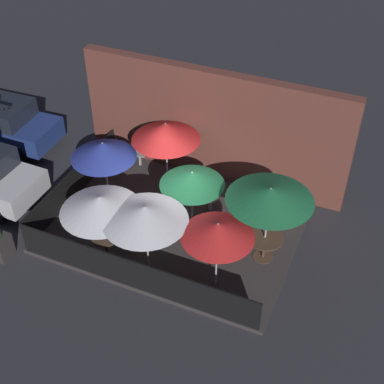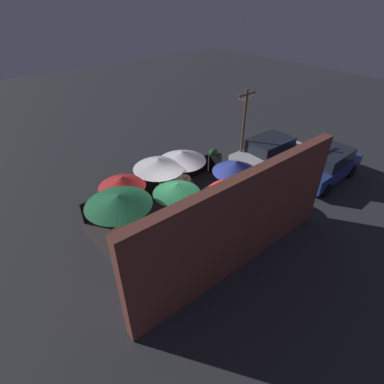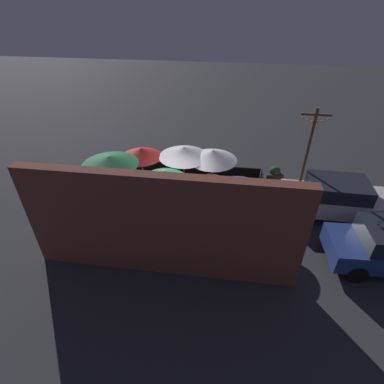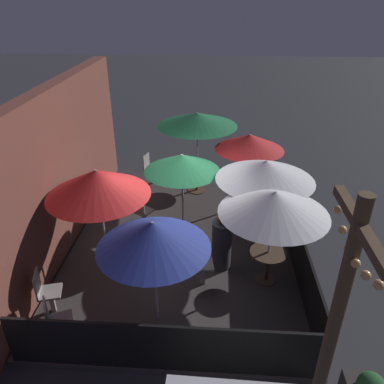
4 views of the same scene
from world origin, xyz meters
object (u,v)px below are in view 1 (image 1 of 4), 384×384
at_px(patio_umbrella_0, 100,204).
at_px(dining_table_0, 106,241).
at_px(patio_umbrella_2, 166,131).
at_px(patio_chair_4, 209,196).
at_px(patio_umbrella_6, 218,230).
at_px(patio_umbrella_4, 103,150).
at_px(patron_0, 135,222).
at_px(patio_chair_0, 293,213).
at_px(patio_umbrella_1, 270,194).
at_px(parked_car_1, 0,122).
at_px(patio_chair_3, 140,151).
at_px(patio_umbrella_3, 192,178).
at_px(patio_umbrella_5, 145,214).
at_px(dining_table_1, 265,241).
at_px(patio_chair_1, 124,209).
at_px(patio_chair_2, 115,154).

relative_size(patio_umbrella_0, dining_table_0, 2.83).
height_order(patio_umbrella_2, patio_chair_4, patio_umbrella_2).
distance_m(patio_umbrella_6, patio_chair_4, 3.25).
bearing_deg(patio_umbrella_2, patio_umbrella_0, -93.53).
xyz_separation_m(patio_umbrella_4, patron_0, (1.54, -1.15, -1.23)).
height_order(patio_chair_0, patron_0, patron_0).
relative_size(patio_chair_0, patron_0, 0.69).
bearing_deg(patio_chair_4, patron_0, -93.93).
distance_m(patio_umbrella_1, parked_car_1, 10.34).
bearing_deg(patio_chair_3, patio_umbrella_3, 36.02).
bearing_deg(parked_car_1, patio_chair_3, 5.16).
bearing_deg(parked_car_1, patio_chair_4, -6.22).
relative_size(patio_umbrella_5, parked_car_1, 0.52).
xyz_separation_m(dining_table_1, patio_chair_1, (-4.06, -0.28, -0.08)).
xyz_separation_m(dining_table_1, patio_chair_3, (-5.00, 2.48, -0.10)).
distance_m(patio_umbrella_6, dining_table_0, 3.32).
xyz_separation_m(patio_chair_0, parked_car_1, (-10.47, 0.36, 0.21)).
bearing_deg(dining_table_1, patio_umbrella_0, -157.12).
distance_m(dining_table_0, patio_chair_4, 3.40).
height_order(patio_umbrella_5, patio_chair_2, patio_umbrella_5).
height_order(dining_table_0, patron_0, patron_0).
height_order(dining_table_0, patio_chair_3, patio_chair_3).
bearing_deg(dining_table_0, patio_chair_2, 116.14).
distance_m(patio_umbrella_0, patio_umbrella_1, 4.21).
bearing_deg(patio_umbrella_3, dining_table_0, -132.21).
xyz_separation_m(patio_chair_4, patron_0, (-1.39, -1.97, 0.12)).
distance_m(patio_umbrella_3, patio_chair_0, 3.15).
relative_size(patio_umbrella_2, patio_chair_2, 2.52).
distance_m(patio_umbrella_0, dining_table_0, 1.29).
xyz_separation_m(patio_chair_0, patio_chair_3, (-5.39, 1.02, -0.01)).
bearing_deg(patio_chair_2, patio_umbrella_2, 55.33).
distance_m(patio_umbrella_4, patio_chair_0, 5.66).
xyz_separation_m(patio_chair_1, patio_chair_4, (1.97, 1.54, -0.02)).
distance_m(patio_umbrella_1, patron_0, 3.88).
height_order(patio_umbrella_6, parked_car_1, patio_umbrella_6).
relative_size(patio_umbrella_4, dining_table_0, 2.83).
xyz_separation_m(patio_umbrella_1, patio_umbrella_4, (-5.02, 0.44, -0.36)).
bearing_deg(patron_0, dining_table_1, -43.05).
distance_m(patio_umbrella_6, patio_chair_3, 5.85).
relative_size(patio_umbrella_1, patio_umbrella_2, 1.03).
bearing_deg(dining_table_0, patio_chair_0, 36.00).
bearing_deg(patio_umbrella_1, patio_umbrella_3, 174.00).
relative_size(patio_umbrella_1, patio_chair_3, 2.59).
distance_m(patio_umbrella_1, patio_umbrella_5, 3.09).
bearing_deg(dining_table_0, patio_chair_1, 98.17).
relative_size(dining_table_0, patio_chair_1, 0.78).
relative_size(patio_umbrella_3, patio_umbrella_6, 0.99).
relative_size(patio_umbrella_1, patio_umbrella_5, 1.11).
height_order(patio_umbrella_0, patio_chair_4, patio_umbrella_0).
bearing_deg(patio_umbrella_1, dining_table_0, -157.12).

